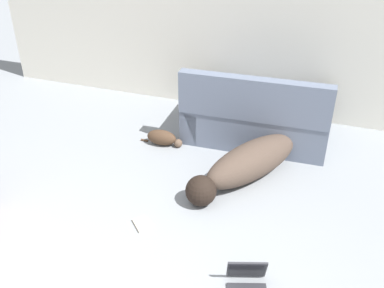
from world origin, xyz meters
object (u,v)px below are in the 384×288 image
(dog, at_px, (247,164))
(cat, at_px, (163,138))
(couch, at_px, (256,117))
(book_cream, at_px, (142,224))
(laptop_open, at_px, (247,280))

(dog, xyz_separation_m, cat, (-1.07, 0.36, -0.10))
(couch, bearing_deg, book_cream, 69.68)
(couch, bearing_deg, cat, 25.42)
(book_cream, bearing_deg, dog, 54.91)
(couch, relative_size, dog, 1.03)
(cat, distance_m, book_cream, 1.40)
(cat, relative_size, book_cream, 2.39)
(couch, distance_m, cat, 1.11)
(cat, bearing_deg, book_cream, -76.01)
(dog, distance_m, cat, 1.13)
(cat, relative_size, laptop_open, 1.36)
(couch, height_order, cat, couch)
(laptop_open, bearing_deg, cat, 110.61)
(laptop_open, bearing_deg, couch, 82.29)
(laptop_open, xyz_separation_m, book_cream, (-1.03, 0.37, -0.06))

